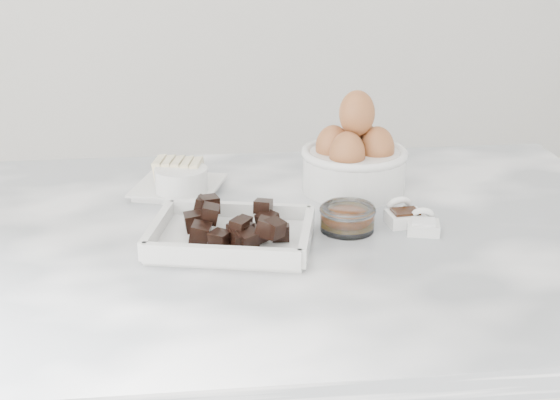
# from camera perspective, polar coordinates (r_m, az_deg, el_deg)

# --- Properties ---
(marble_slab) EXTENTS (1.20, 0.80, 0.04)m
(marble_slab) POSITION_cam_1_polar(r_m,az_deg,el_deg) (1.19, -0.80, -3.25)
(marble_slab) COLOR white
(marble_slab) RESTS_ON cabinet
(chocolate_dish) EXTENTS (0.26, 0.22, 0.06)m
(chocolate_dish) POSITION_cam_1_polar(r_m,az_deg,el_deg) (1.13, -3.59, -2.17)
(chocolate_dish) COLOR white
(chocolate_dish) RESTS_ON marble_slab
(butter_plate) EXTENTS (0.17, 0.17, 0.06)m
(butter_plate) POSITION_cam_1_polar(r_m,az_deg,el_deg) (1.35, -7.57, 1.45)
(butter_plate) COLOR white
(butter_plate) RESTS_ON marble_slab
(sugar_ramekin) EXTENTS (0.09, 0.09, 0.05)m
(sugar_ramekin) POSITION_cam_1_polar(r_m,az_deg,el_deg) (1.32, -7.22, 1.32)
(sugar_ramekin) COLOR white
(sugar_ramekin) RESTS_ON marble_slab
(egg_bowl) EXTENTS (0.18, 0.18, 0.18)m
(egg_bowl) POSITION_cam_1_polar(r_m,az_deg,el_deg) (1.34, 5.46, 3.03)
(egg_bowl) COLOR white
(egg_bowl) RESTS_ON marble_slab
(honey_bowl) EXTENTS (0.08, 0.08, 0.04)m
(honey_bowl) POSITION_cam_1_polar(r_m,az_deg,el_deg) (1.20, 4.99, -1.18)
(honey_bowl) COLOR white
(honey_bowl) RESTS_ON marble_slab
(zest_bowl) EXTENTS (0.09, 0.09, 0.04)m
(zest_bowl) POSITION_cam_1_polar(r_m,az_deg,el_deg) (1.19, 4.95, -1.30)
(zest_bowl) COLOR white
(zest_bowl) RESTS_ON marble_slab
(vanilla_spoon) EXTENTS (0.06, 0.07, 0.04)m
(vanilla_spoon) POSITION_cam_1_polar(r_m,az_deg,el_deg) (1.23, 9.02, -1.06)
(vanilla_spoon) COLOR white
(vanilla_spoon) RESTS_ON marble_slab
(salt_spoon) EXTENTS (0.06, 0.07, 0.04)m
(salt_spoon) POSITION_cam_1_polar(r_m,az_deg,el_deg) (1.20, 10.42, -1.74)
(salt_spoon) COLOR white
(salt_spoon) RESTS_ON marble_slab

